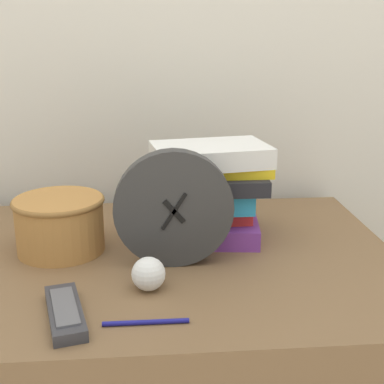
{
  "coord_description": "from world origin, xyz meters",
  "views": [
    {
      "loc": [
        0.01,
        -0.66,
        1.16
      ],
      "look_at": [
        0.1,
        0.37,
        0.84
      ],
      "focal_mm": 50.0,
      "sensor_mm": 36.0,
      "label": 1
    }
  ],
  "objects_px": {
    "desk_clock": "(174,209)",
    "tv_remote": "(65,312)",
    "basket": "(60,222)",
    "crumpled_paper_ball": "(148,274)",
    "book_stack": "(208,190)",
    "pen": "(145,322)"
  },
  "relations": [
    {
      "from": "desk_clock",
      "to": "tv_remote",
      "type": "xyz_separation_m",
      "value": [
        -0.19,
        -0.19,
        -0.1
      ]
    },
    {
      "from": "basket",
      "to": "crumpled_paper_ball",
      "type": "distance_m",
      "value": 0.26
    },
    {
      "from": "book_stack",
      "to": "tv_remote",
      "type": "distance_m",
      "value": 0.43
    },
    {
      "from": "tv_remote",
      "to": "desk_clock",
      "type": "bearing_deg",
      "value": 45.53
    },
    {
      "from": "book_stack",
      "to": "tv_remote",
      "type": "height_order",
      "value": "book_stack"
    },
    {
      "from": "basket",
      "to": "desk_clock",
      "type": "bearing_deg",
      "value": -20.88
    },
    {
      "from": "basket",
      "to": "pen",
      "type": "bearing_deg",
      "value": -60.62
    },
    {
      "from": "basket",
      "to": "pen",
      "type": "height_order",
      "value": "basket"
    },
    {
      "from": "basket",
      "to": "tv_remote",
      "type": "xyz_separation_m",
      "value": [
        0.05,
        -0.28,
        -0.05
      ]
    },
    {
      "from": "book_stack",
      "to": "basket",
      "type": "distance_m",
      "value": 0.32
    },
    {
      "from": "crumpled_paper_ball",
      "to": "pen",
      "type": "bearing_deg",
      "value": -93.14
    },
    {
      "from": "basket",
      "to": "tv_remote",
      "type": "bearing_deg",
      "value": -80.73
    },
    {
      "from": "desk_clock",
      "to": "basket",
      "type": "height_order",
      "value": "desk_clock"
    },
    {
      "from": "tv_remote",
      "to": "book_stack",
      "type": "bearing_deg",
      "value": 50.64
    },
    {
      "from": "desk_clock",
      "to": "crumpled_paper_ball",
      "type": "xyz_separation_m",
      "value": [
        -0.05,
        -0.1,
        -0.08
      ]
    },
    {
      "from": "book_stack",
      "to": "desk_clock",
      "type": "bearing_deg",
      "value": -120.9
    },
    {
      "from": "basket",
      "to": "crumpled_paper_ball",
      "type": "xyz_separation_m",
      "value": [
        0.18,
        -0.19,
        -0.03
      ]
    },
    {
      "from": "pen",
      "to": "crumpled_paper_ball",
      "type": "bearing_deg",
      "value": 86.86
    },
    {
      "from": "tv_remote",
      "to": "crumpled_paper_ball",
      "type": "bearing_deg",
      "value": 32.85
    },
    {
      "from": "tv_remote",
      "to": "pen",
      "type": "xyz_separation_m",
      "value": [
        0.13,
        -0.03,
        -0.01
      ]
    },
    {
      "from": "tv_remote",
      "to": "pen",
      "type": "distance_m",
      "value": 0.13
    },
    {
      "from": "book_stack",
      "to": "basket",
      "type": "relative_size",
      "value": 1.38
    }
  ]
}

